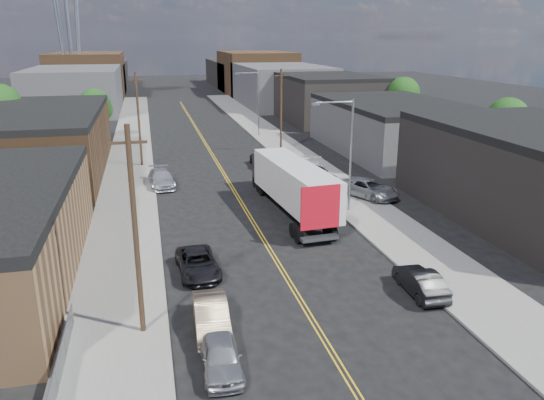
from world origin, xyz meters
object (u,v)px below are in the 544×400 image
car_left_a (221,355)px  car_left_c (198,263)px  semi_truck (289,182)px  car_left_d (161,178)px  car_left_b (211,316)px  car_right_lot_a (369,188)px  car_right_lot_b (311,169)px  car_right_oncoming (420,282)px  car_ahead_truck (262,160)px  car_right_lot_c (317,174)px

car_left_a → car_left_c: (0.00, 9.76, -0.02)m
semi_truck → car_left_d: size_ratio=3.04×
semi_truck → car_left_b: 18.98m
car_left_b → car_right_lot_a: bearing=51.1°
car_right_lot_b → car_right_oncoming: bearing=-74.9°
semi_truck → car_ahead_truck: 15.67m
semi_truck → car_right_lot_b: bearing=57.7°
car_right_oncoming → car_right_lot_c: size_ratio=0.94×
car_left_d → car_right_lot_b: car_right_lot_b is taller
car_right_lot_b → car_right_lot_a: bearing=-51.3°
car_right_lot_b → car_right_lot_c: car_right_lot_b is taller
car_right_lot_b → car_right_lot_c: 1.69m
car_ahead_truck → car_left_b: bearing=-102.9°
car_left_c → car_left_d: bearing=90.7°
semi_truck → car_right_oncoming: semi_truck is taller
car_left_a → car_ahead_truck: 37.00m
car_left_c → car_right_lot_c: car_right_lot_c is taller
car_left_d → car_right_oncoming: size_ratio=1.24×
car_left_d → car_right_lot_a: (17.40, -8.16, 0.15)m
semi_truck → car_right_lot_b: 10.50m
car_right_lot_b → car_ahead_truck: car_right_lot_b is taller
car_left_c → car_ahead_truck: 27.68m
car_right_lot_a → car_right_lot_c: car_right_lot_c is taller
car_left_d → car_right_lot_b: (14.60, -0.47, 0.17)m
car_right_lot_c → car_right_lot_a: bearing=-88.6°
semi_truck → car_right_lot_c: size_ratio=3.53×
semi_truck → car_left_a: (-8.39, -20.23, -1.72)m
car_left_b → car_right_oncoming: size_ratio=1.04×
car_right_lot_b → car_left_c: bearing=-105.1°
car_left_b → car_right_lot_a: car_right_lot_a is taller
car_right_lot_a → car_right_lot_c: size_ratio=1.21×
semi_truck → car_right_lot_a: size_ratio=2.91×
car_right_oncoming → car_ahead_truck: 31.41m
car_right_lot_c → car_right_oncoming: bearing=-117.6°
car_left_a → car_ahead_truck: car_left_a is taller
car_left_b → car_ahead_truck: car_left_b is taller
car_left_b → car_ahead_truck: 33.83m
car_right_oncoming → car_left_d: bearing=-60.5°
car_left_d → car_right_lot_a: size_ratio=0.96×
car_right_oncoming → car_right_lot_c: bearing=-91.4°
semi_truck → car_right_lot_a: bearing=6.6°
semi_truck → car_left_a: semi_truck is taller
car_left_c → car_right_lot_a: car_right_lot_a is taller
semi_truck → car_left_b: semi_truck is taller
car_left_c → car_right_lot_b: car_right_lot_b is taller
car_right_oncoming → car_right_lot_a: car_right_lot_a is taller
car_left_c → car_right_lot_a: size_ratio=0.87×
car_left_a → car_ahead_truck: bearing=77.0°
car_right_lot_a → car_ahead_truck: size_ratio=1.22×
car_left_d → car_right_oncoming: (13.00, -25.49, -0.07)m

